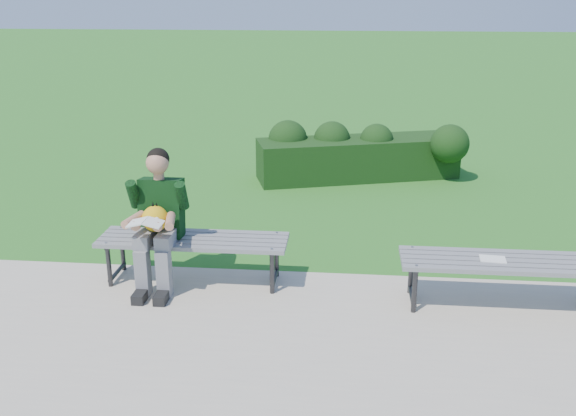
# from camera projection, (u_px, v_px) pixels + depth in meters

# --- Properties ---
(ground) EXTENTS (80.00, 80.00, 0.00)m
(ground) POSITION_uv_depth(u_px,v_px,m) (296.00, 273.00, 6.46)
(ground) COLOR #33691B
(ground) RESTS_ON ground
(walkway) EXTENTS (30.00, 3.50, 0.02)m
(walkway) POSITION_uv_depth(u_px,v_px,m) (277.00, 370.00, 4.81)
(walkway) COLOR #BDB6A1
(walkway) RESTS_ON ground
(hedge) EXTENTS (3.23, 1.58, 0.86)m
(hedge) POSITION_uv_depth(u_px,v_px,m) (358.00, 153.00, 9.62)
(hedge) COLOR #133E10
(hedge) RESTS_ON ground
(bench_left) EXTENTS (1.80, 0.50, 0.46)m
(bench_left) POSITION_uv_depth(u_px,v_px,m) (193.00, 243.00, 6.13)
(bench_left) COLOR gray
(bench_left) RESTS_ON walkway
(bench_right) EXTENTS (1.80, 0.50, 0.46)m
(bench_right) POSITION_uv_depth(u_px,v_px,m) (504.00, 265.00, 5.63)
(bench_right) COLOR gray
(bench_right) RESTS_ON walkway
(seated_boy) EXTENTS (0.56, 0.76, 1.31)m
(seated_boy) POSITION_uv_depth(u_px,v_px,m) (158.00, 216.00, 5.97)
(seated_boy) COLOR gray
(seated_boy) RESTS_ON walkway
(paper_sheet) EXTENTS (0.23, 0.18, 0.01)m
(paper_sheet) POSITION_uv_depth(u_px,v_px,m) (493.00, 259.00, 5.63)
(paper_sheet) COLOR white
(paper_sheet) RESTS_ON bench_right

